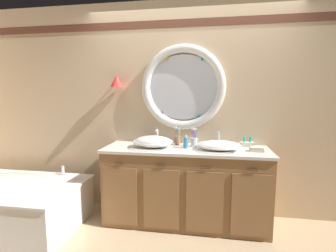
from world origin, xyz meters
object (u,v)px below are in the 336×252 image
Objects in this scene: toothbrush_holder_left at (177,140)px; toothbrush_holder_right at (194,141)px; folded_hand_towel at (257,149)px; toiletry_basket at (247,144)px; sink_basin_left at (153,142)px; sink_basin_right at (219,145)px; soap_dispenser at (186,142)px; bathtub at (7,200)px.

toothbrush_holder_right is at bearing -21.52° from toothbrush_holder_left.
folded_hand_towel is at bearing -13.59° from toothbrush_holder_left.
toothbrush_holder_right is at bearing -171.98° from toiletry_basket.
toothbrush_holder_right is 1.54× the size of folded_hand_towel.
sink_basin_left is 0.97× the size of sink_basin_right.
toothbrush_holder_left reaches higher than sink_basin_right.
soap_dispenser reaches higher than sink_basin_left.
sink_basin_right is at bearing -147.47° from toiletry_basket.
toothbrush_holder_right reaches higher than folded_hand_towel.
toothbrush_holder_right reaches higher than sink_basin_right.
toothbrush_holder_right is 1.47× the size of soap_dispenser.
soap_dispenser is (0.12, -0.17, 0.01)m from toothbrush_holder_left.
sink_basin_left reaches higher than bathtub.
bathtub is at bearing -171.07° from sink_basin_right.
toiletry_basket is at bearing 8.02° from toothbrush_holder_right.
folded_hand_towel is 0.23m from toiletry_basket.
bathtub is at bearing -167.88° from toiletry_basket.
sink_basin_left is 3.02× the size of toiletry_basket.
toiletry_basket is at bearing 32.53° from sink_basin_right.
folded_hand_towel is (0.76, -0.04, -0.04)m from soap_dispenser.
sink_basin_left is 0.47m from toothbrush_holder_right.
sink_basin_right is 0.38m from toiletry_basket.
toothbrush_holder_right is 0.61m from toiletry_basket.
bathtub is 7.56× the size of toothbrush_holder_right.
sink_basin_right is 0.37m from soap_dispenser.
sink_basin_right is at bearing -0.00° from sink_basin_left.
toothbrush_holder_right is at bearing 13.30° from bathtub.
bathtub is at bearing -166.70° from toothbrush_holder_right.
soap_dispenser is at bearing -132.65° from toothbrush_holder_right.
soap_dispenser reaches higher than toiletry_basket.
toothbrush_holder_left reaches higher than toiletry_basket.
toothbrush_holder_left is 1.47× the size of toiletry_basket.
sink_basin_right is at bearing 178.36° from folded_hand_towel.
toiletry_basket is at bearing 10.96° from sink_basin_left.
toothbrush_holder_right reaches higher than toiletry_basket.
bathtub is at bearing -168.70° from soap_dispenser.
folded_hand_towel is (2.76, 0.36, 0.61)m from bathtub.
toiletry_basket is (0.81, 0.00, -0.03)m from toothbrush_holder_left.
toothbrush_holder_left reaches higher than folded_hand_towel.
soap_dispenser is at bearing 177.11° from folded_hand_towel.
bathtub is 2.07m from toothbrush_holder_left.
bathtub is at bearing -167.12° from sink_basin_left.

